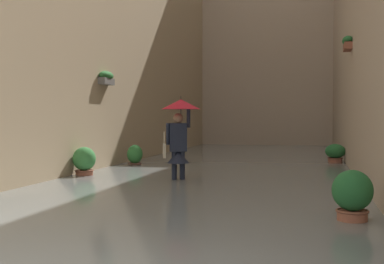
{
  "coord_description": "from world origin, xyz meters",
  "views": [
    {
      "loc": [
        -2.3,
        3.23,
        1.58
      ],
      "look_at": [
        0.24,
        -7.33,
        1.28
      ],
      "focal_mm": 46.81,
      "sensor_mm": 36.0,
      "label": 1
    }
  ],
  "objects_px": {
    "person_wading": "(179,127)",
    "potted_plant_near_right": "(84,163)",
    "potted_plant_mid_right": "(135,157)",
    "potted_plant_near_left": "(335,155)",
    "potted_plant_mid_left": "(352,199)"
  },
  "relations": [
    {
      "from": "person_wading",
      "to": "potted_plant_near_right",
      "type": "distance_m",
      "value": 2.61
    },
    {
      "from": "person_wading",
      "to": "potted_plant_mid_right",
      "type": "xyz_separation_m",
      "value": [
        2.18,
        -3.1,
        -0.96
      ]
    },
    {
      "from": "person_wading",
      "to": "potted_plant_near_left",
      "type": "xyz_separation_m",
      "value": [
        -3.58,
        -5.3,
        -0.93
      ]
    },
    {
      "from": "potted_plant_mid_right",
      "to": "potted_plant_mid_left",
      "type": "distance_m",
      "value": 8.87
    },
    {
      "from": "potted_plant_mid_right",
      "to": "potted_plant_mid_left",
      "type": "height_order",
      "value": "potted_plant_mid_left"
    },
    {
      "from": "potted_plant_near_left",
      "to": "person_wading",
      "type": "bearing_deg",
      "value": 55.95
    },
    {
      "from": "potted_plant_near_right",
      "to": "potted_plant_mid_left",
      "type": "relative_size",
      "value": 1.0
    },
    {
      "from": "person_wading",
      "to": "potted_plant_mid_left",
      "type": "height_order",
      "value": "person_wading"
    },
    {
      "from": "potted_plant_mid_right",
      "to": "potted_plant_mid_left",
      "type": "xyz_separation_m",
      "value": [
        -5.59,
        6.88,
        0.07
      ]
    },
    {
      "from": "potted_plant_near_left",
      "to": "potted_plant_near_right",
      "type": "bearing_deg",
      "value": 39.86
    },
    {
      "from": "person_wading",
      "to": "potted_plant_mid_right",
      "type": "relative_size",
      "value": 2.59
    },
    {
      "from": "potted_plant_mid_right",
      "to": "potted_plant_near_right",
      "type": "relative_size",
      "value": 0.9
    },
    {
      "from": "person_wading",
      "to": "potted_plant_mid_right",
      "type": "bearing_deg",
      "value": -54.85
    },
    {
      "from": "potted_plant_near_left",
      "to": "potted_plant_mid_left",
      "type": "bearing_deg",
      "value": 88.91
    },
    {
      "from": "potted_plant_mid_right",
      "to": "person_wading",
      "type": "bearing_deg",
      "value": 125.15
    }
  ]
}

